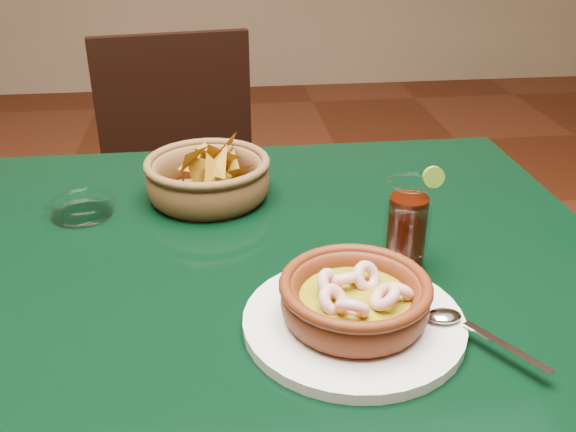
{
  "coord_description": "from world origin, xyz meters",
  "views": [
    {
      "loc": [
        0.05,
        -0.78,
        1.2
      ],
      "look_at": [
        0.14,
        -0.02,
        0.81
      ],
      "focal_mm": 40.0,
      "sensor_mm": 36.0,
      "label": 1
    }
  ],
  "objects": [
    {
      "name": "dining_table",
      "position": [
        0.0,
        0.0,
        0.65
      ],
      "size": [
        1.2,
        0.8,
        0.75
      ],
      "color": "black",
      "rests_on": "ground"
    },
    {
      "name": "dining_chair",
      "position": [
        -0.03,
        0.71,
        0.49
      ],
      "size": [
        0.47,
        0.47,
        0.89
      ],
      "color": "black",
      "rests_on": "ground"
    },
    {
      "name": "shrimp_plate",
      "position": [
        0.2,
        -0.19,
        0.78
      ],
      "size": [
        0.31,
        0.26,
        0.08
      ],
      "color": "silver",
      "rests_on": "dining_table"
    },
    {
      "name": "chip_basket",
      "position": [
        0.03,
        0.18,
        0.79
      ],
      "size": [
        0.23,
        0.23,
        0.15
      ],
      "color": "brown",
      "rests_on": "dining_table"
    },
    {
      "name": "guacamole_ramekin",
      "position": [
        -0.0,
        0.29,
        0.77
      ],
      "size": [
        0.12,
        0.12,
        0.04
      ],
      "color": "#4A1B0A",
      "rests_on": "dining_table"
    },
    {
      "name": "cola_drink",
      "position": [
        0.29,
        -0.07,
        0.81
      ],
      "size": [
        0.13,
        0.13,
        0.15
      ],
      "color": "white",
      "rests_on": "dining_table"
    },
    {
      "name": "glass_ashtray",
      "position": [
        -0.16,
        0.14,
        0.76
      ],
      "size": [
        0.12,
        0.12,
        0.03
      ],
      "color": "white",
      "rests_on": "dining_table"
    }
  ]
}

